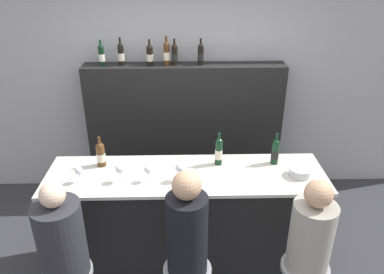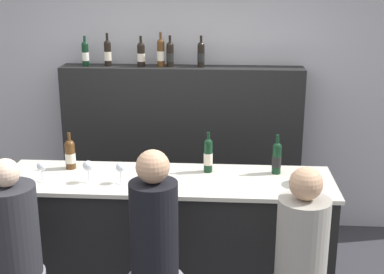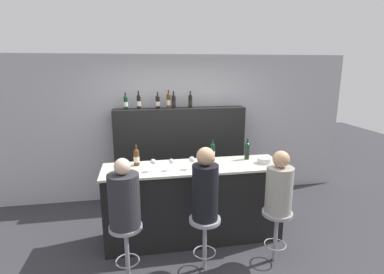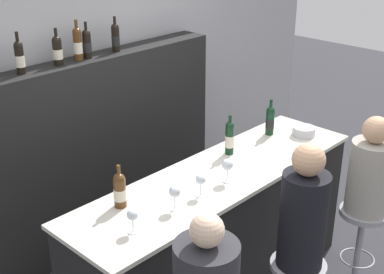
% 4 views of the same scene
% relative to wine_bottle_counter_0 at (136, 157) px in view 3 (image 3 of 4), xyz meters
% --- Properties ---
extents(ground_plane, '(16.00, 16.00, 0.00)m').
position_rel_wine_bottle_counter_0_xyz_m(ground_plane, '(0.76, -0.48, -1.20)').
color(ground_plane, '#333338').
extents(wall_back, '(6.40, 0.05, 2.60)m').
position_rel_wine_bottle_counter_0_xyz_m(wall_back, '(0.76, 1.38, 0.10)').
color(wall_back, '#B2B2B7').
rests_on(wall_back, ground_plane).
extents(bar_counter, '(2.46, 0.67, 1.08)m').
position_rel_wine_bottle_counter_0_xyz_m(bar_counter, '(0.76, -0.16, -0.66)').
color(bar_counter, black).
rests_on(bar_counter, ground_plane).
extents(back_bar_cabinet, '(2.30, 0.28, 1.69)m').
position_rel_wine_bottle_counter_0_xyz_m(back_bar_cabinet, '(0.76, 1.16, -0.35)').
color(back_bar_cabinet, black).
rests_on(back_bar_cabinet, ground_plane).
extents(wine_bottle_counter_0, '(0.08, 0.08, 0.29)m').
position_rel_wine_bottle_counter_0_xyz_m(wine_bottle_counter_0, '(0.00, 0.00, 0.00)').
color(wine_bottle_counter_0, '#4C2D14').
rests_on(wine_bottle_counter_0, bar_counter).
extents(wine_bottle_counter_1, '(0.07, 0.07, 0.31)m').
position_rel_wine_bottle_counter_0_xyz_m(wine_bottle_counter_1, '(1.06, 0.00, 0.02)').
color(wine_bottle_counter_1, black).
rests_on(wine_bottle_counter_1, bar_counter).
extents(wine_bottle_counter_2, '(0.07, 0.07, 0.30)m').
position_rel_wine_bottle_counter_0_xyz_m(wine_bottle_counter_2, '(1.58, 0.00, 0.01)').
color(wine_bottle_counter_2, black).
rests_on(wine_bottle_counter_2, bar_counter).
extents(wine_bottle_backbar_0, '(0.07, 0.07, 0.28)m').
position_rel_wine_bottle_counter_0_xyz_m(wine_bottle_backbar_0, '(-0.15, 1.16, 0.61)').
color(wine_bottle_backbar_0, black).
rests_on(wine_bottle_backbar_0, back_bar_cabinet).
extents(wine_bottle_backbar_1, '(0.07, 0.07, 0.31)m').
position_rel_wine_bottle_counter_0_xyz_m(wine_bottle_backbar_1, '(0.07, 1.16, 0.62)').
color(wine_bottle_backbar_1, black).
rests_on(wine_bottle_backbar_1, back_bar_cabinet).
extents(wine_bottle_backbar_2, '(0.07, 0.07, 0.28)m').
position_rel_wine_bottle_counter_0_xyz_m(wine_bottle_backbar_2, '(0.38, 1.16, 0.61)').
color(wine_bottle_backbar_2, black).
rests_on(wine_bottle_backbar_2, back_bar_cabinet).
extents(wine_bottle_backbar_3, '(0.07, 0.07, 0.32)m').
position_rel_wine_bottle_counter_0_xyz_m(wine_bottle_backbar_3, '(0.57, 1.16, 0.62)').
color(wine_bottle_backbar_3, '#4C2D14').
rests_on(wine_bottle_backbar_3, back_bar_cabinet).
extents(wine_bottle_backbar_4, '(0.07, 0.07, 0.29)m').
position_rel_wine_bottle_counter_0_xyz_m(wine_bottle_backbar_4, '(0.66, 1.16, 0.61)').
color(wine_bottle_backbar_4, black).
rests_on(wine_bottle_backbar_4, back_bar_cabinet).
extents(wine_bottle_backbar_5, '(0.07, 0.07, 0.29)m').
position_rel_wine_bottle_counter_0_xyz_m(wine_bottle_backbar_5, '(0.95, 1.16, 0.61)').
color(wine_bottle_backbar_5, black).
rests_on(wine_bottle_backbar_5, back_bar_cabinet).
extents(wine_glass_0, '(0.07, 0.07, 0.15)m').
position_rel_wine_bottle_counter_0_xyz_m(wine_glass_0, '(-0.13, -0.27, -0.01)').
color(wine_glass_0, silver).
rests_on(wine_glass_0, bar_counter).
extents(wine_glass_1, '(0.07, 0.07, 0.16)m').
position_rel_wine_bottle_counter_0_xyz_m(wine_glass_1, '(0.21, -0.27, 0.00)').
color(wine_glass_1, silver).
rests_on(wine_glass_1, bar_counter).
extents(wine_glass_2, '(0.08, 0.08, 0.15)m').
position_rel_wine_bottle_counter_0_xyz_m(wine_glass_2, '(0.45, -0.27, -0.01)').
color(wine_glass_2, silver).
rests_on(wine_glass_2, bar_counter).
extents(wine_glass_3, '(0.08, 0.08, 0.17)m').
position_rel_wine_bottle_counter_0_xyz_m(wine_glass_3, '(0.71, -0.27, 0.01)').
color(wine_glass_3, silver).
rests_on(wine_glass_3, bar_counter).
extents(metal_bowl, '(0.19, 0.19, 0.07)m').
position_rel_wine_bottle_counter_0_xyz_m(metal_bowl, '(1.75, -0.22, -0.08)').
color(metal_bowl, '#B7B7BC').
rests_on(metal_bowl, bar_counter).
extents(bar_stool_left, '(0.37, 0.37, 0.67)m').
position_rel_wine_bottle_counter_0_xyz_m(bar_stool_left, '(-0.14, -0.86, -0.67)').
color(bar_stool_left, gray).
rests_on(bar_stool_left, ground_plane).
extents(guest_seated_left, '(0.34, 0.34, 0.78)m').
position_rel_wine_bottle_counter_0_xyz_m(guest_seated_left, '(-0.14, -0.86, -0.20)').
color(guest_seated_left, '#28282D').
rests_on(guest_seated_left, bar_stool_left).
extents(bar_stool_middle, '(0.37, 0.37, 0.67)m').
position_rel_wine_bottle_counter_0_xyz_m(bar_stool_middle, '(0.76, -0.86, -0.67)').
color(bar_stool_middle, gray).
rests_on(bar_stool_middle, ground_plane).
extents(guest_seated_middle, '(0.30, 0.30, 0.86)m').
position_rel_wine_bottle_counter_0_xyz_m(guest_seated_middle, '(0.76, -0.86, -0.15)').
color(guest_seated_middle, black).
rests_on(guest_seated_middle, bar_stool_middle).
extents(bar_stool_right, '(0.37, 0.37, 0.67)m').
position_rel_wine_bottle_counter_0_xyz_m(bar_stool_right, '(1.67, -0.86, -0.67)').
color(bar_stool_right, gray).
rests_on(bar_stool_right, ground_plane).
extents(guest_seated_right, '(0.32, 0.32, 0.77)m').
position_rel_wine_bottle_counter_0_xyz_m(guest_seated_right, '(1.67, -0.86, -0.19)').
color(guest_seated_right, gray).
rests_on(guest_seated_right, bar_stool_right).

